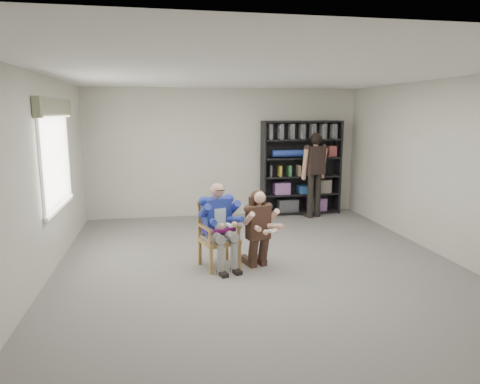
{
  "coord_description": "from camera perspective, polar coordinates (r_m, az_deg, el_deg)",
  "views": [
    {
      "loc": [
        -1.41,
        -5.87,
        2.27
      ],
      "look_at": [
        -0.2,
        0.6,
        1.05
      ],
      "focal_mm": 32.0,
      "sensor_mm": 36.0,
      "label": 1
    }
  ],
  "objects": [
    {
      "name": "standing_man",
      "position": [
        9.43,
        9.92,
        2.13
      ],
      "size": [
        0.64,
        0.47,
        1.84
      ],
      "primitive_type": null,
      "rotation": [
        0.0,
        0.0,
        0.3
      ],
      "color": "black",
      "rests_on": "floor"
    },
    {
      "name": "armchair",
      "position": [
        6.36,
        -2.81,
        -5.77
      ],
      "size": [
        0.7,
        0.69,
        0.98
      ],
      "primitive_type": null,
      "rotation": [
        0.0,
        0.0,
        0.29
      ],
      "color": "#A16F40",
      "rests_on": "floor"
    },
    {
      "name": "seated_man",
      "position": [
        6.32,
        -2.82,
        -4.49
      ],
      "size": [
        0.74,
        0.89,
        1.27
      ],
      "primitive_type": null,
      "rotation": [
        0.0,
        0.0,
        0.29
      ],
      "color": "navy",
      "rests_on": "floor"
    },
    {
      "name": "floor",
      "position": [
        6.45,
        2.77,
        -10.12
      ],
      "size": [
        6.0,
        7.0,
        0.01
      ],
      "primitive_type": "cube",
      "color": "slate",
      "rests_on": "ground"
    },
    {
      "name": "room_shell",
      "position": [
        6.1,
        2.89,
        2.28
      ],
      "size": [
        6.0,
        7.0,
        2.8
      ],
      "primitive_type": null,
      "color": "beige",
      "rests_on": "ground"
    },
    {
      "name": "window_left",
      "position": [
        7.07,
        -23.2,
        4.46
      ],
      "size": [
        0.16,
        2.0,
        1.75
      ],
      "primitive_type": null,
      "color": "white",
      "rests_on": "room_shell"
    },
    {
      "name": "kneeling_woman",
      "position": [
        6.32,
        2.57,
        -4.99
      ],
      "size": [
        0.69,
        0.89,
        1.17
      ],
      "primitive_type": null,
      "rotation": [
        0.0,
        0.0,
        0.29
      ],
      "color": "#3C241A",
      "rests_on": "floor"
    },
    {
      "name": "bookshelf",
      "position": [
        9.74,
        8.14,
        3.21
      ],
      "size": [
        1.8,
        0.38,
        2.1
      ],
      "primitive_type": null,
      "color": "black",
      "rests_on": "floor"
    }
  ]
}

